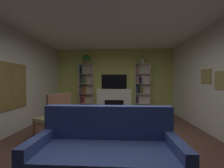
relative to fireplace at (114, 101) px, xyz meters
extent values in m
plane|color=brown|center=(0.00, -3.08, -0.54)|extent=(7.64, 7.64, 0.00)
cube|color=#B7C35E|center=(0.00, 0.13, 0.85)|extent=(5.13, 0.06, 2.76)
cube|color=olive|center=(2.49, -2.74, 0.84)|extent=(0.03, 0.35, 0.42)
cube|color=#2D7639|center=(2.48, -2.74, 0.84)|extent=(0.01, 0.29, 0.36)
cube|color=olive|center=(2.49, -2.21, 0.95)|extent=(0.03, 0.40, 0.37)
cube|color=#978D5D|center=(2.48, -2.21, 0.95)|extent=(0.01, 0.34, 0.31)
cube|color=olive|center=(-2.49, -2.62, 0.70)|extent=(0.04, 1.06, 1.16)
cube|color=silver|center=(-2.47, -2.62, 0.70)|extent=(0.01, 0.96, 1.06)
cube|color=olive|center=(-2.47, -2.62, 0.70)|extent=(0.01, 0.02, 1.06)
cube|color=olive|center=(-2.47, -2.62, 0.70)|extent=(0.01, 0.96, 0.02)
cube|color=white|center=(0.00, -3.08, 2.26)|extent=(5.13, 6.49, 0.06)
cube|color=white|center=(-0.58, 0.01, -0.25)|extent=(0.33, 0.20, 0.57)
cube|color=white|center=(0.58, 0.01, -0.25)|extent=(0.33, 0.20, 0.57)
cube|color=white|center=(0.00, 0.01, 0.26)|extent=(1.49, 0.20, 0.46)
cube|color=black|center=(0.00, 0.06, -0.25)|extent=(0.82, 0.08, 0.57)
cube|color=#525C4F|center=(0.00, -0.24, -0.52)|extent=(1.59, 0.30, 0.03)
cube|color=black|center=(0.00, 0.07, 0.81)|extent=(1.09, 0.06, 0.62)
cube|color=beige|center=(-1.50, -0.04, 0.51)|extent=(0.02, 0.28, 2.10)
cube|color=beige|center=(-0.89, -0.04, 0.51)|extent=(0.02, 0.28, 2.10)
cube|color=beige|center=(-1.20, 0.09, 0.51)|extent=(0.62, 0.02, 2.10)
cube|color=beige|center=(-1.20, -0.04, -0.53)|extent=(0.59, 0.28, 0.02)
cube|color=beige|center=(-1.47, -0.02, -0.37)|extent=(0.03, 0.21, 0.29)
cube|color=#B92F22|center=(-1.43, 0.00, -0.39)|extent=(0.03, 0.16, 0.25)
cube|color=#4A2A80|center=(-1.39, 0.00, -0.38)|extent=(0.02, 0.17, 0.27)
cube|color=#99583C|center=(-1.34, -0.02, -0.37)|extent=(0.04, 0.22, 0.30)
cube|color=olive|center=(-1.30, 0.00, -0.34)|extent=(0.02, 0.17, 0.35)
cube|color=#563771|center=(-1.26, 0.00, -0.37)|extent=(0.04, 0.17, 0.30)
cube|color=black|center=(-1.20, -0.01, -0.34)|extent=(0.04, 0.19, 0.35)
cube|color=beige|center=(-1.20, -0.04, -0.12)|extent=(0.59, 0.28, 0.02)
cube|color=olive|center=(-1.47, -0.01, 0.05)|extent=(0.03, 0.20, 0.31)
cube|color=#A52F20|center=(-1.43, -0.02, 0.06)|extent=(0.03, 0.20, 0.34)
cube|color=#513A64|center=(-1.40, 0.01, 0.06)|extent=(0.03, 0.16, 0.33)
cube|color=navy|center=(-1.37, -0.03, 0.05)|extent=(0.03, 0.24, 0.31)
cube|color=#B2361D|center=(-1.32, -0.01, 0.07)|extent=(0.04, 0.20, 0.35)
cube|color=beige|center=(-1.20, -0.04, 0.30)|extent=(0.59, 0.28, 0.02)
cube|color=#5E336B|center=(-1.46, -0.03, 0.46)|extent=(0.04, 0.22, 0.30)
cube|color=#217039|center=(-1.42, -0.01, 0.46)|extent=(0.03, 0.20, 0.29)
cube|color=#98503F|center=(-1.38, -0.01, 0.42)|extent=(0.04, 0.20, 0.21)
cube|color=olive|center=(-1.33, 0.00, 0.45)|extent=(0.04, 0.18, 0.28)
cube|color=#A4382F|center=(-1.28, -0.03, 0.46)|extent=(0.02, 0.24, 0.29)
cube|color=olive|center=(-1.24, -0.01, 0.47)|extent=(0.03, 0.19, 0.32)
cube|color=beige|center=(-1.20, -0.04, 0.72)|extent=(0.59, 0.28, 0.02)
cube|color=#2D6550|center=(-1.46, 0.00, 0.89)|extent=(0.03, 0.17, 0.32)
cube|color=black|center=(-1.41, 0.00, 0.90)|extent=(0.04, 0.17, 0.34)
cube|color=olive|center=(-1.37, -0.02, 0.87)|extent=(0.03, 0.22, 0.27)
cube|color=#4D3F6F|center=(-1.34, -0.01, 0.88)|extent=(0.03, 0.19, 0.29)
cube|color=#25744F|center=(-1.28, -0.02, 0.86)|extent=(0.04, 0.20, 0.26)
cube|color=olive|center=(-1.23, -0.01, 0.87)|extent=(0.04, 0.19, 0.27)
cube|color=beige|center=(-1.20, -0.04, 1.14)|extent=(0.59, 0.28, 0.02)
cube|color=#1C517F|center=(-1.46, 0.00, 1.33)|extent=(0.03, 0.18, 0.35)
cube|color=black|center=(-1.41, 0.00, 1.28)|extent=(0.03, 0.17, 0.25)
cube|color=brown|center=(-1.37, 0.00, 1.27)|extent=(0.02, 0.16, 0.24)
cube|color=beige|center=(-1.33, -0.02, 1.31)|extent=(0.02, 0.22, 0.31)
cube|color=beige|center=(-1.20, -0.04, 1.55)|extent=(0.59, 0.28, 0.02)
cube|color=silver|center=(0.89, -0.03, 0.51)|extent=(0.02, 0.27, 2.10)
cube|color=silver|center=(1.50, -0.03, 0.51)|extent=(0.02, 0.27, 2.10)
cube|color=silver|center=(1.20, 0.09, 0.51)|extent=(0.62, 0.02, 2.10)
cube|color=silver|center=(1.20, -0.03, -0.53)|extent=(0.59, 0.27, 0.02)
cube|color=brown|center=(0.93, 0.00, -0.36)|extent=(0.04, 0.18, 0.32)
cube|color=brown|center=(0.98, -0.02, -0.39)|extent=(0.03, 0.21, 0.25)
cube|color=#612C63|center=(1.03, -0.01, -0.38)|extent=(0.04, 0.20, 0.27)
cube|color=black|center=(1.08, -0.03, -0.36)|extent=(0.02, 0.23, 0.32)
cube|color=#B73C1A|center=(1.12, 0.00, -0.40)|extent=(0.03, 0.18, 0.23)
cube|color=silver|center=(1.20, -0.03, -0.12)|extent=(0.59, 0.27, 0.02)
cube|color=olive|center=(0.93, 0.01, 0.05)|extent=(0.03, 0.16, 0.31)
cube|color=#4A286B|center=(0.98, -0.03, 0.05)|extent=(0.04, 0.23, 0.32)
cube|color=#32664B|center=(1.02, 0.00, 0.04)|extent=(0.03, 0.18, 0.29)
cube|color=silver|center=(1.20, -0.03, 0.30)|extent=(0.59, 0.27, 0.02)
cube|color=#A93429|center=(0.93, -0.01, 0.42)|extent=(0.03, 0.20, 0.22)
cube|color=#2B518A|center=(0.96, -0.01, 0.47)|extent=(0.03, 0.18, 0.31)
cube|color=#256452|center=(1.01, 0.01, 0.47)|extent=(0.03, 0.16, 0.31)
cube|color=black|center=(1.05, -0.03, 0.48)|extent=(0.03, 0.23, 0.33)
cube|color=brown|center=(1.10, -0.02, 0.49)|extent=(0.04, 0.21, 0.35)
cube|color=#347B49|center=(1.14, -0.01, 0.48)|extent=(0.04, 0.19, 0.34)
cube|color=olive|center=(1.20, 0.01, 0.47)|extent=(0.04, 0.16, 0.32)
cube|color=silver|center=(1.20, -0.03, 0.72)|extent=(0.59, 0.27, 0.02)
cube|color=olive|center=(0.93, -0.01, 0.84)|extent=(0.03, 0.20, 0.21)
cube|color=beige|center=(0.98, 0.00, 0.86)|extent=(0.04, 0.16, 0.26)
cube|color=#B13C2B|center=(1.03, 0.01, 0.86)|extent=(0.03, 0.16, 0.26)
cube|color=#224A8B|center=(1.08, 0.00, 0.89)|extent=(0.02, 0.17, 0.32)
cube|color=black|center=(1.11, 0.00, 0.89)|extent=(0.04, 0.17, 0.31)
cube|color=#51417E|center=(1.16, 0.00, 0.85)|extent=(0.03, 0.16, 0.24)
cube|color=silver|center=(1.20, -0.03, 1.14)|extent=(0.59, 0.27, 0.02)
cube|color=#BB3629|center=(0.93, -0.02, 1.27)|extent=(0.04, 0.22, 0.24)
cube|color=beige|center=(0.98, -0.03, 1.31)|extent=(0.04, 0.23, 0.32)
cube|color=#A58636|center=(1.03, 0.00, 1.33)|extent=(0.04, 0.17, 0.36)
cube|color=silver|center=(1.20, -0.03, 1.55)|extent=(0.59, 0.27, 0.02)
cylinder|color=#9F7146|center=(-1.20, -0.05, 1.63)|extent=(0.19, 0.19, 0.14)
sphere|color=#2B793A|center=(-1.20, -0.05, 1.82)|extent=(0.28, 0.28, 0.28)
cylinder|color=beige|center=(1.20, -0.05, 1.67)|extent=(0.12, 0.12, 0.20)
cylinder|color=#4C7F3F|center=(1.20, -0.05, 1.85)|extent=(0.01, 0.01, 0.17)
sphere|color=#DA6D89|center=(1.20, -0.05, 1.93)|extent=(0.05, 0.05, 0.05)
cylinder|color=#4C7F3F|center=(1.19, -0.04, 1.85)|extent=(0.01, 0.01, 0.16)
sphere|color=#DA6D89|center=(1.19, -0.04, 1.92)|extent=(0.06, 0.06, 0.06)
cylinder|color=#4C7F3F|center=(1.19, -0.05, 1.84)|extent=(0.01, 0.01, 0.14)
sphere|color=#DA6D89|center=(1.19, -0.05, 1.90)|extent=(0.05, 0.05, 0.05)
cube|color=#3F5296|center=(0.03, -4.14, -0.31)|extent=(1.99, 0.84, 0.45)
cube|color=#3F5296|center=(0.04, -3.80, 0.17)|extent=(1.99, 0.16, 0.51)
cube|color=#3F5296|center=(0.96, -4.14, -0.23)|extent=(0.14, 0.84, 0.60)
cube|color=#3F5296|center=(-0.89, -4.14, -0.23)|extent=(0.14, 0.84, 0.60)
cylinder|color=brown|center=(-1.30, -3.09, -0.33)|extent=(0.04, 0.04, 0.42)
cylinder|color=brown|center=(-1.03, -2.54, -0.33)|extent=(0.04, 0.04, 0.42)
cylinder|color=brown|center=(-1.77, -2.86, -0.33)|extent=(0.04, 0.04, 0.42)
cylinder|color=brown|center=(-1.50, -2.31, -0.33)|extent=(0.04, 0.04, 0.42)
cube|color=tan|center=(-1.40, -2.70, -0.08)|extent=(0.80, 0.84, 0.08)
cube|color=brown|center=(-1.40, -2.70, -0.14)|extent=(0.80, 0.84, 0.04)
cube|color=brown|center=(-1.17, -2.81, 0.21)|extent=(0.34, 0.62, 0.65)
camera|label=1|loc=(0.21, -6.01, 0.81)|focal=22.53mm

